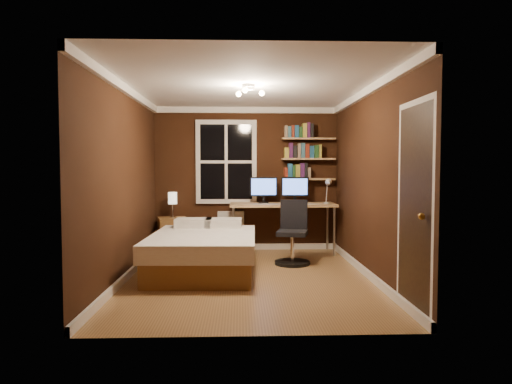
{
  "coord_description": "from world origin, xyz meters",
  "views": [
    {
      "loc": [
        -0.11,
        -5.94,
        1.44
      ],
      "look_at": [
        0.11,
        0.45,
        1.11
      ],
      "focal_mm": 32.0,
      "sensor_mm": 36.0,
      "label": 1
    }
  ],
  "objects_px": {
    "bed": "(204,252)",
    "bedside_lamp": "(173,205)",
    "monitor_left": "(264,190)",
    "desk": "(282,207)",
    "office_chair": "(293,240)",
    "nightstand": "(173,235)",
    "desk_lamp": "(328,191)",
    "radiator": "(231,231)",
    "monitor_right": "(295,190)"
  },
  "relations": [
    {
      "from": "bedside_lamp",
      "to": "office_chair",
      "type": "relative_size",
      "value": 0.45
    },
    {
      "from": "bed",
      "to": "office_chair",
      "type": "relative_size",
      "value": 2.09
    },
    {
      "from": "monitor_right",
      "to": "desk_lamp",
      "type": "distance_m",
      "value": 0.57
    },
    {
      "from": "desk_lamp",
      "to": "monitor_right",
      "type": "bearing_deg",
      "value": 154.38
    },
    {
      "from": "nightstand",
      "to": "office_chair",
      "type": "distance_m",
      "value": 2.19
    },
    {
      "from": "bed",
      "to": "bedside_lamp",
      "type": "xyz_separation_m",
      "value": [
        -0.64,
        1.51,
        0.53
      ]
    },
    {
      "from": "nightstand",
      "to": "radiator",
      "type": "distance_m",
      "value": 1.0
    },
    {
      "from": "monitor_left",
      "to": "desk_lamp",
      "type": "xyz_separation_m",
      "value": [
        1.05,
        -0.25,
        -0.0
      ]
    },
    {
      "from": "radiator",
      "to": "monitor_left",
      "type": "relative_size",
      "value": 1.45
    },
    {
      "from": "desk",
      "to": "monitor_left",
      "type": "bearing_deg",
      "value": 164.3
    },
    {
      "from": "radiator",
      "to": "office_chair",
      "type": "distance_m",
      "value": 1.48
    },
    {
      "from": "bed",
      "to": "bedside_lamp",
      "type": "height_order",
      "value": "bedside_lamp"
    },
    {
      "from": "nightstand",
      "to": "monitor_left",
      "type": "xyz_separation_m",
      "value": [
        1.55,
        -0.01,
        0.77
      ]
    },
    {
      "from": "desk",
      "to": "office_chair",
      "type": "xyz_separation_m",
      "value": [
        0.07,
        -0.9,
        -0.42
      ]
    },
    {
      "from": "desk_lamp",
      "to": "desk",
      "type": "bearing_deg",
      "value": 167.83
    },
    {
      "from": "office_chair",
      "to": "nightstand",
      "type": "bearing_deg",
      "value": 166.46
    },
    {
      "from": "desk",
      "to": "radiator",
      "type": "bearing_deg",
      "value": 165.16
    },
    {
      "from": "monitor_left",
      "to": "bedside_lamp",
      "type": "bearing_deg",
      "value": 179.47
    },
    {
      "from": "monitor_right",
      "to": "bedside_lamp",
      "type": "bearing_deg",
      "value": 179.6
    },
    {
      "from": "desk",
      "to": "monitor_right",
      "type": "xyz_separation_m",
      "value": [
        0.22,
        0.09,
        0.28
      ]
    },
    {
      "from": "nightstand",
      "to": "monitor_right",
      "type": "bearing_deg",
      "value": -15.74
    },
    {
      "from": "bed",
      "to": "radiator",
      "type": "height_order",
      "value": "radiator"
    },
    {
      "from": "monitor_right",
      "to": "office_chair",
      "type": "xyz_separation_m",
      "value": [
        -0.15,
        -0.99,
        -0.71
      ]
    },
    {
      "from": "radiator",
      "to": "monitor_left",
      "type": "bearing_deg",
      "value": -14.36
    },
    {
      "from": "bedside_lamp",
      "to": "office_chair",
      "type": "height_order",
      "value": "bedside_lamp"
    },
    {
      "from": "bed",
      "to": "office_chair",
      "type": "bearing_deg",
      "value": 23.0
    },
    {
      "from": "bed",
      "to": "monitor_left",
      "type": "distance_m",
      "value": 1.91
    },
    {
      "from": "desk",
      "to": "monitor_right",
      "type": "distance_m",
      "value": 0.37
    },
    {
      "from": "bedside_lamp",
      "to": "desk_lamp",
      "type": "relative_size",
      "value": 0.99
    },
    {
      "from": "bedside_lamp",
      "to": "office_chair",
      "type": "distance_m",
      "value": 2.23
    },
    {
      "from": "nightstand",
      "to": "desk",
      "type": "height_order",
      "value": "desk"
    },
    {
      "from": "bed",
      "to": "monitor_left",
      "type": "bearing_deg",
      "value": 60.42
    },
    {
      "from": "monitor_left",
      "to": "desk_lamp",
      "type": "relative_size",
      "value": 1.07
    },
    {
      "from": "bed",
      "to": "desk",
      "type": "bearing_deg",
      "value": 50.64
    },
    {
      "from": "bedside_lamp",
      "to": "desk_lamp",
      "type": "bearing_deg",
      "value": -5.75
    },
    {
      "from": "nightstand",
      "to": "monitor_right",
      "type": "height_order",
      "value": "monitor_right"
    },
    {
      "from": "nightstand",
      "to": "bedside_lamp",
      "type": "bearing_deg",
      "value": 0.0
    },
    {
      "from": "radiator",
      "to": "monitor_right",
      "type": "bearing_deg",
      "value": -7.47
    },
    {
      "from": "radiator",
      "to": "monitor_right",
      "type": "xyz_separation_m",
      "value": [
        1.1,
        -0.14,
        0.72
      ]
    },
    {
      "from": "monitor_left",
      "to": "bed",
      "type": "bearing_deg",
      "value": -121.37
    },
    {
      "from": "monitor_right",
      "to": "desk_lamp",
      "type": "height_order",
      "value": "monitor_right"
    },
    {
      "from": "bed",
      "to": "radiator",
      "type": "xyz_separation_m",
      "value": [
        0.35,
        1.64,
        0.06
      ]
    },
    {
      "from": "nightstand",
      "to": "desk_lamp",
      "type": "distance_m",
      "value": 2.73
    },
    {
      "from": "radiator",
      "to": "desk_lamp",
      "type": "distance_m",
      "value": 1.81
    },
    {
      "from": "bed",
      "to": "bedside_lamp",
      "type": "relative_size",
      "value": 4.61
    },
    {
      "from": "bedside_lamp",
      "to": "office_chair",
      "type": "xyz_separation_m",
      "value": [
        1.94,
        -1.0,
        -0.45
      ]
    },
    {
      "from": "bedside_lamp",
      "to": "monitor_left",
      "type": "height_order",
      "value": "monitor_left"
    },
    {
      "from": "nightstand",
      "to": "office_chair",
      "type": "bearing_deg",
      "value": -42.67
    },
    {
      "from": "nightstand",
      "to": "desk",
      "type": "bearing_deg",
      "value": -18.51
    },
    {
      "from": "nightstand",
      "to": "office_chair",
      "type": "xyz_separation_m",
      "value": [
        1.94,
        -1.0,
        0.06
      ]
    }
  ]
}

